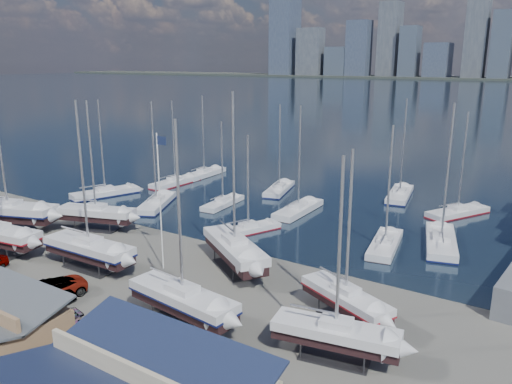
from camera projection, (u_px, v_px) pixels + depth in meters
The scene contains 24 objects.
ground at pixel (141, 271), 48.34m from camera, with size 1400.00×1400.00×0.00m, color #605E59.
sailboat_cradle_0 at pixel (8, 211), 60.02m from camera, with size 12.36×7.23×19.05m.
sailboat_cradle_2 at pixel (96, 213), 59.87m from camera, with size 9.78×5.46×15.43m.
sailboat_cradle_3 at pixel (89, 249), 48.47m from camera, with size 10.23×3.12×16.39m.
sailboat_cradle_4 at pixel (235, 249), 48.37m from camera, with size 10.44×8.28×17.14m.
sailboat_cradle_5 at pixel (183, 299), 38.27m from camera, with size 10.06×3.82×15.88m.
sailboat_cradle_6 at pixel (346, 298), 38.67m from camera, with size 8.56×5.60×13.67m.
sailboat_cradle_7 at pixel (336, 333), 33.60m from camera, with size 8.88×3.91×14.17m.
sailboat_moored_0 at pixel (105, 194), 75.27m from camera, with size 6.09×10.47×15.11m.
sailboat_moored_1 at pixel (175, 183), 81.99m from camera, with size 3.05×9.67×14.32m.
sailboat_moored_2 at pixel (204, 175), 88.10m from camera, with size 3.15×9.85×14.71m.
sailboat_moored_3 at pixel (157, 204), 69.77m from camera, with size 7.00×10.45×15.27m.
sailboat_moored_4 at pixel (223, 204), 70.11m from camera, with size 2.94×8.35×12.37m.
sailboat_moored_5 at pixel (279, 190), 77.59m from camera, with size 4.99×9.82×14.14m.
sailboat_moored_6 at pixel (248, 230), 59.25m from camera, with size 5.30×8.39×12.18m.
sailboat_moored_7 at pixel (298, 211), 66.88m from camera, with size 2.97×9.98×14.99m.
sailboat_moored_8 at pixel (400, 196), 74.30m from camera, with size 4.53×10.55×15.27m.
sailboat_moored_9 at pixel (385, 246), 54.21m from camera, with size 4.18×9.62×14.06m.
sailboat_moored_10 at pixel (441, 243), 54.90m from camera, with size 5.83×11.37×16.38m.
sailboat_moored_11 at pixel (458, 213), 65.71m from camera, with size 6.89×9.65×14.25m.
car_b at pixel (52, 291), 42.52m from camera, with size 1.57×4.51×1.49m, color gray.
car_c at pixel (51, 290), 42.54m from camera, with size 2.69×5.84×1.62m, color gray.
car_d at pixel (51, 328), 36.80m from camera, with size 1.85×4.55×1.32m, color gray.
flagpole at pixel (160, 192), 47.03m from camera, with size 1.18×0.12×13.38m.
Camera 1 is at (33.77, -41.45, 19.77)m, focal length 35.00 mm.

